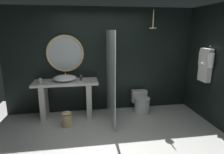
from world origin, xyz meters
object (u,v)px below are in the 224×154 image
object	(u,v)px
round_wall_mirror	(65,54)
rain_shower_head	(153,25)
toilet	(141,102)
vessel_sink	(65,78)
hanging_bathrobe	(205,64)
waste_bin	(67,119)
tumbler_cup	(40,80)
soap_dispenser	(81,78)

from	to	relation	value
round_wall_mirror	rain_shower_head	distance (m)	2.17
rain_shower_head	toilet	xyz separation A→B (m)	(-0.19, 0.08, -1.91)
vessel_sink	hanging_bathrobe	world-z (taller)	hanging_bathrobe
hanging_bathrobe	waste_bin	xyz separation A→B (m)	(-3.11, 0.10, -1.14)
vessel_sink	tumbler_cup	xyz separation A→B (m)	(-0.54, -0.06, -0.02)
soap_dispenser	hanging_bathrobe	xyz separation A→B (m)	(2.77, -0.60, 0.36)
vessel_sink	waste_bin	xyz separation A→B (m)	(0.03, -0.50, -0.79)
rain_shower_head	hanging_bathrobe	world-z (taller)	rain_shower_head
hanging_bathrobe	waste_bin	distance (m)	3.31
soap_dispenser	toilet	distance (m)	1.65
rain_shower_head	hanging_bathrobe	size ratio (longest dim) A/B	0.51
vessel_sink	rain_shower_head	distance (m)	2.38
vessel_sink	toilet	size ratio (longest dim) A/B	0.92
rain_shower_head	waste_bin	distance (m)	2.87
round_wall_mirror	toilet	world-z (taller)	round_wall_mirror
toilet	waste_bin	world-z (taller)	toilet
rain_shower_head	soap_dispenser	bearing A→B (deg)	176.74
tumbler_cup	round_wall_mirror	distance (m)	0.86
rain_shower_head	hanging_bathrobe	distance (m)	1.46
soap_dispenser	toilet	size ratio (longest dim) A/B	0.23
toilet	waste_bin	bearing A→B (deg)	-164.98
rain_shower_head	toilet	distance (m)	1.92
round_wall_mirror	hanging_bathrobe	world-z (taller)	round_wall_mirror
soap_dispenser	waste_bin	world-z (taller)	soap_dispenser
vessel_sink	soap_dispenser	bearing A→B (deg)	0.69
tumbler_cup	hanging_bathrobe	bearing A→B (deg)	-8.28
round_wall_mirror	waste_bin	size ratio (longest dim) A/B	2.68
tumbler_cup	waste_bin	distance (m)	1.06
rain_shower_head	waste_bin	world-z (taller)	rain_shower_head
vessel_sink	round_wall_mirror	size ratio (longest dim) A/B	0.60
vessel_sink	hanging_bathrobe	distance (m)	3.21
round_wall_mirror	rain_shower_head	bearing A→B (deg)	-10.03
hanging_bathrobe	tumbler_cup	bearing A→B (deg)	171.72
tumbler_cup	waste_bin	world-z (taller)	tumbler_cup
vessel_sink	toilet	world-z (taller)	vessel_sink
round_wall_mirror	toilet	distance (m)	2.26
round_wall_mirror	waste_bin	xyz separation A→B (m)	(0.02, -0.77, -1.33)
soap_dispenser	rain_shower_head	distance (m)	2.08
vessel_sink	hanging_bathrobe	size ratio (longest dim) A/B	0.67
vessel_sink	rain_shower_head	size ratio (longest dim) A/B	1.31
hanging_bathrobe	rain_shower_head	bearing A→B (deg)	154.94
round_wall_mirror	waste_bin	bearing A→B (deg)	-88.83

